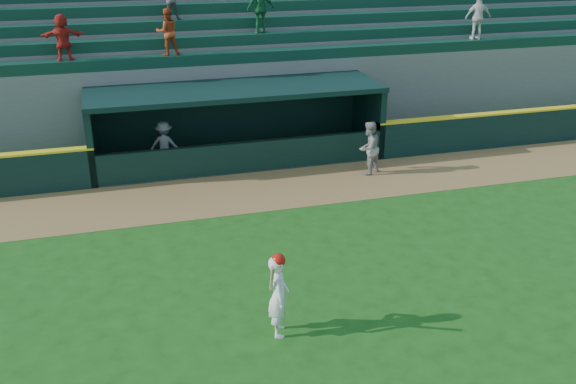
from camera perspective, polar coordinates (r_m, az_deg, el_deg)
The scene contains 8 objects.
ground at distance 14.66m, azimuth 1.73°, elevation -7.03°, with size 120.00×120.00×0.00m, color #184D13.
warning_track at distance 18.91m, azimuth -2.74°, elevation 0.10°, with size 40.00×3.00×0.01m, color olive.
field_wall_right at distance 25.57m, azimuth 24.18°, elevation 5.60°, with size 15.50×0.30×1.20m, color black.
dugout_player_front at distance 20.09m, azimuth 7.18°, elevation 3.89°, with size 0.82×0.64×1.69m, color gray.
dugout_player_inside at distance 20.92m, azimuth -10.90°, elevation 4.17°, with size 0.98×0.56×1.51m, color #9F9F9A.
dugout at distance 21.33m, azimuth -4.75°, elevation 6.56°, with size 9.40×2.80×2.46m.
stands at distance 25.45m, azimuth -6.99°, elevation 11.54°, with size 34.50×6.25×7.47m.
batter_at_plate at distance 12.18m, azimuth -0.85°, elevation -9.05°, with size 0.51×0.82×1.73m.
Camera 1 is at (-3.91, -12.11, 7.28)m, focal length 40.00 mm.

